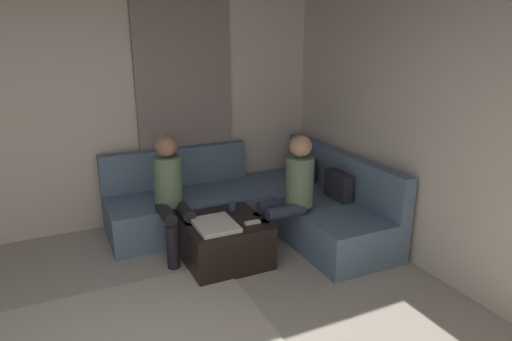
{
  "coord_description": "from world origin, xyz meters",
  "views": [
    {
      "loc": [
        2.1,
        -0.13,
        2.12
      ],
      "look_at": [
        -1.63,
        1.63,
        0.85
      ],
      "focal_mm": 31.12,
      "sensor_mm": 36.0,
      "label": 1
    }
  ],
  "objects_px": {
    "coffee_mug": "(232,205)",
    "person_on_couch_side": "(171,191)",
    "person_on_couch_back": "(291,190)",
    "sectional_couch": "(259,205)",
    "ottoman": "(224,241)",
    "game_remote": "(252,222)"
  },
  "relations": [
    {
      "from": "coffee_mug",
      "to": "game_remote",
      "type": "relative_size",
      "value": 0.63
    },
    {
      "from": "sectional_couch",
      "to": "ottoman",
      "type": "height_order",
      "value": "sectional_couch"
    },
    {
      "from": "game_remote",
      "to": "person_on_couch_back",
      "type": "bearing_deg",
      "value": 101.67
    },
    {
      "from": "ottoman",
      "to": "person_on_couch_side",
      "type": "relative_size",
      "value": 0.63
    },
    {
      "from": "coffee_mug",
      "to": "ottoman",
      "type": "bearing_deg",
      "value": -39.29
    },
    {
      "from": "game_remote",
      "to": "person_on_couch_back",
      "type": "xyz_separation_m",
      "value": [
        -0.1,
        0.46,
        0.23
      ]
    },
    {
      "from": "coffee_mug",
      "to": "person_on_couch_back",
      "type": "xyz_separation_m",
      "value": [
        0.3,
        0.5,
        0.19
      ]
    },
    {
      "from": "sectional_couch",
      "to": "person_on_couch_back",
      "type": "distance_m",
      "value": 0.72
    },
    {
      "from": "sectional_couch",
      "to": "person_on_couch_side",
      "type": "height_order",
      "value": "person_on_couch_side"
    },
    {
      "from": "coffee_mug",
      "to": "person_on_couch_side",
      "type": "relative_size",
      "value": 0.08
    },
    {
      "from": "person_on_couch_back",
      "to": "person_on_couch_side",
      "type": "relative_size",
      "value": 1.0
    },
    {
      "from": "ottoman",
      "to": "person_on_couch_back",
      "type": "xyz_separation_m",
      "value": [
        0.08,
        0.68,
        0.45
      ]
    },
    {
      "from": "ottoman",
      "to": "game_remote",
      "type": "xyz_separation_m",
      "value": [
        0.18,
        0.22,
        0.22
      ]
    },
    {
      "from": "coffee_mug",
      "to": "person_on_couch_side",
      "type": "height_order",
      "value": "person_on_couch_side"
    },
    {
      "from": "person_on_couch_side",
      "to": "game_remote",
      "type": "bearing_deg",
      "value": 137.69
    },
    {
      "from": "sectional_couch",
      "to": "ottoman",
      "type": "distance_m",
      "value": 0.82
    },
    {
      "from": "ottoman",
      "to": "game_remote",
      "type": "bearing_deg",
      "value": 50.71
    },
    {
      "from": "game_remote",
      "to": "person_on_couch_side",
      "type": "distance_m",
      "value": 0.86
    },
    {
      "from": "ottoman",
      "to": "coffee_mug",
      "type": "bearing_deg",
      "value": 140.71
    },
    {
      "from": "coffee_mug",
      "to": "game_remote",
      "type": "height_order",
      "value": "coffee_mug"
    },
    {
      "from": "sectional_couch",
      "to": "person_on_couch_back",
      "type": "height_order",
      "value": "person_on_couch_back"
    },
    {
      "from": "sectional_couch",
      "to": "ottoman",
      "type": "relative_size",
      "value": 3.36
    }
  ]
}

